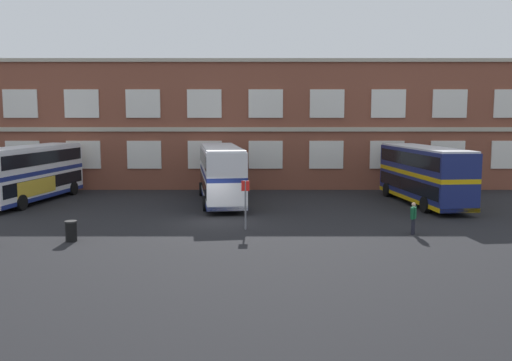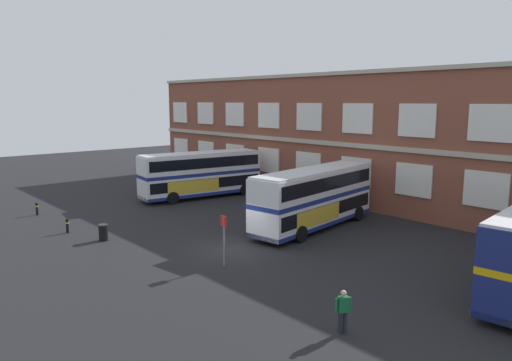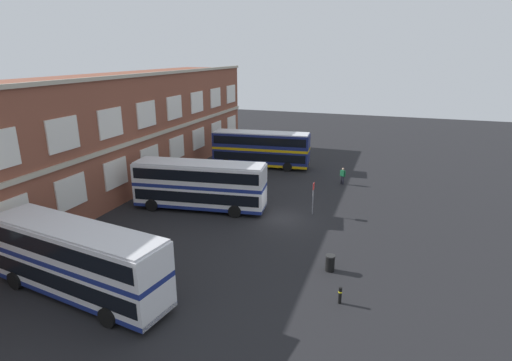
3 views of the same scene
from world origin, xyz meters
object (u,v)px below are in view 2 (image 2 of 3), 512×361
object	(u,v)px
waiting_passenger	(343,310)
station_litter_bin	(103,232)
double_decker_near	(201,174)
safety_bollard_west	(37,209)
safety_bollard_east	(67,226)
bus_stand_flag	(224,236)
double_decker_middle	(314,197)

from	to	relation	value
waiting_passenger	station_litter_bin	xyz separation A→B (m)	(-17.48, -1.61, -0.41)
double_decker_near	station_litter_bin	distance (m)	14.35
safety_bollard_west	double_decker_near	bearing A→B (deg)	78.56
safety_bollard_east	station_litter_bin	bearing A→B (deg)	18.08
safety_bollard_east	waiting_passenger	bearing A→B (deg)	7.31
bus_stand_flag	safety_bollard_east	world-z (taller)	bus_stand_flag
station_litter_bin	safety_bollard_west	bearing A→B (deg)	-174.46
double_decker_middle	safety_bollard_east	xyz separation A→B (m)	(-9.91, -13.11, -1.66)
double_decker_middle	safety_bollard_east	distance (m)	16.52
waiting_passenger	safety_bollard_west	xyz separation A→B (m)	(-27.26, -2.55, -0.44)
waiting_passenger	safety_bollard_west	size ratio (longest dim) A/B	1.79
bus_stand_flag	safety_bollard_east	xyz separation A→B (m)	(-11.84, -3.89, -1.14)
double_decker_near	bus_stand_flag	xyz separation A→B (m)	(15.71, -9.53, -0.51)
double_decker_middle	station_litter_bin	xyz separation A→B (m)	(-6.69, -12.06, -1.63)
safety_bollard_west	safety_bollard_east	distance (m)	6.57
station_litter_bin	safety_bollard_east	size ratio (longest dim) A/B	1.08
double_decker_middle	station_litter_bin	size ratio (longest dim) A/B	10.92
waiting_passenger	bus_stand_flag	bearing A→B (deg)	172.06
double_decker_near	double_decker_middle	size ratio (longest dim) A/B	1.00
double_decker_near	safety_bollard_east	bearing A→B (deg)	-73.91
double_decker_middle	double_decker_near	bearing A→B (deg)	178.74
safety_bollard_west	bus_stand_flag	bearing A→B (deg)	11.63
double_decker_near	double_decker_middle	bearing A→B (deg)	-1.26
double_decker_middle	station_litter_bin	distance (m)	13.89
waiting_passenger	double_decker_near	bearing A→B (deg)	156.35
bus_stand_flag	double_decker_near	bearing A→B (deg)	148.77
station_litter_bin	safety_bollard_east	distance (m)	3.39
double_decker_middle	bus_stand_flag	distance (m)	9.44
waiting_passenger	double_decker_middle	bearing A→B (deg)	135.89
double_decker_near	safety_bollard_west	size ratio (longest dim) A/B	11.85
double_decker_middle	safety_bollard_west	xyz separation A→B (m)	(-16.48, -13.01, -1.66)
double_decker_near	bus_stand_flag	distance (m)	18.38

